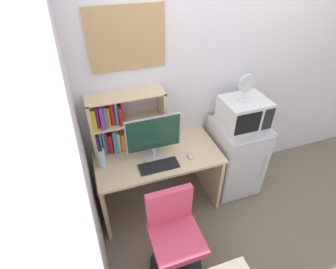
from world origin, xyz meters
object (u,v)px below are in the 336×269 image
at_px(computer_mouse, 190,156).
at_px(hutch_bookshelf, 117,124).
at_px(monitor, 154,136).
at_px(desk_fan, 246,86).
at_px(desk_chair, 174,239).
at_px(microwave, 244,113).
at_px(water_bottle, 102,158).
at_px(wall_corkboard, 127,39).
at_px(keyboard, 159,166).
at_px(mini_fridge, 235,156).

bearing_deg(computer_mouse, hutch_bookshelf, 149.58).
height_order(monitor, desk_fan, desk_fan).
bearing_deg(desk_chair, microwave, 35.46).
height_order(water_bottle, microwave, microwave).
relative_size(water_bottle, wall_corkboard, 0.33).
height_order(keyboard, desk_fan, desk_fan).
xyz_separation_m(mini_fridge, desk_fan, (-0.04, -0.00, 0.91)).
bearing_deg(desk_chair, water_bottle, 122.73).
relative_size(hutch_bookshelf, desk_chair, 0.85).
height_order(water_bottle, mini_fridge, water_bottle).
distance_m(computer_mouse, desk_fan, 0.86).
bearing_deg(desk_chair, monitor, 87.22).
distance_m(monitor, desk_chair, 0.93).
height_order(monitor, computer_mouse, monitor).
relative_size(keyboard, computer_mouse, 4.41).
xyz_separation_m(monitor, wall_corkboard, (-0.10, 0.34, 0.80)).
bearing_deg(water_bottle, keyboard, -19.91).
xyz_separation_m(water_bottle, microwave, (1.47, -0.00, 0.20)).
height_order(desk_fan, desk_chair, desk_fan).
xyz_separation_m(keyboard, desk_chair, (-0.03, -0.54, -0.38)).
relative_size(keyboard, mini_fridge, 0.42).
bearing_deg(hutch_bookshelf, wall_corkboard, 25.45).
xyz_separation_m(water_bottle, wall_corkboard, (0.39, 0.30, 0.96)).
distance_m(microwave, desk_fan, 0.31).
bearing_deg(computer_mouse, desk_fan, 13.35).
bearing_deg(mini_fridge, keyboard, -169.85).
bearing_deg(microwave, computer_mouse, -166.87).
height_order(computer_mouse, microwave, microwave).
relative_size(computer_mouse, mini_fridge, 0.10).
distance_m(microwave, desk_chair, 1.40).
relative_size(microwave, desk_chair, 0.53).
bearing_deg(water_bottle, mini_fridge, -0.24).
relative_size(keyboard, desk_chair, 0.44).
xyz_separation_m(keyboard, mini_fridge, (0.97, 0.17, -0.31)).
xyz_separation_m(computer_mouse, water_bottle, (-0.83, 0.15, 0.08)).
bearing_deg(desk_chair, keyboard, 86.34).
bearing_deg(computer_mouse, desk_chair, -122.88).
xyz_separation_m(monitor, mini_fridge, (0.97, 0.03, -0.56)).
relative_size(monitor, microwave, 1.16).
distance_m(desk_fan, wall_corkboard, 1.18).
bearing_deg(microwave, desk_fan, -170.70).
bearing_deg(mini_fridge, wall_corkboard, 164.15).
distance_m(computer_mouse, mini_fridge, 0.73).
distance_m(computer_mouse, desk_chair, 0.78).
xyz_separation_m(mini_fridge, wall_corkboard, (-1.08, 0.31, 1.36)).
bearing_deg(desk_fan, monitor, -178.28).
relative_size(water_bottle, mini_fridge, 0.24).
bearing_deg(computer_mouse, wall_corkboard, 134.11).
relative_size(keyboard, desk_fan, 1.36).
relative_size(water_bottle, desk_chair, 0.26).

